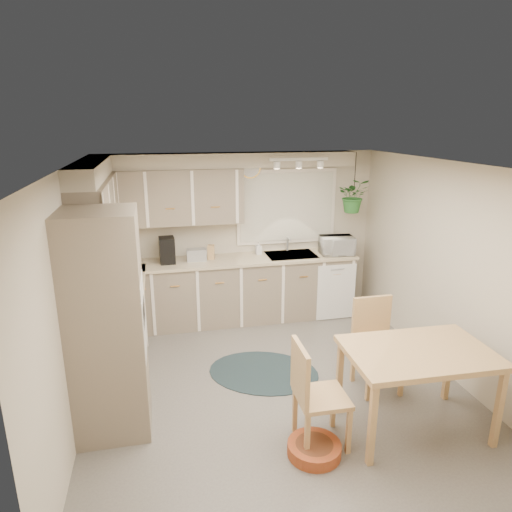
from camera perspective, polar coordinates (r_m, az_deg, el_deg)
The scene contains 35 objects.
floor at distance 5.28m, azimuth 2.44°, elevation -15.67°, with size 4.20×4.20×0.00m, color #68645C.
ceiling at distance 4.49m, azimuth 2.82°, elevation 11.23°, with size 4.20×4.20×0.00m, color silver.
wall_back at distance 6.72m, azimuth -2.00°, elevation 2.61°, with size 4.00×0.04×2.40m, color #BAAF9A.
wall_front at distance 2.98m, azimuth 13.54°, elevation -16.76°, with size 4.00×0.04×2.40m, color #BAAF9A.
wall_left at distance 4.68m, azimuth -21.87°, elevation -4.88°, with size 0.04×4.20×2.40m, color #BAAF9A.
wall_right at distance 5.59m, azimuth 22.84°, elevation -1.58°, with size 0.04×4.20×2.40m, color #BAAF9A.
base_cab_left at distance 5.73m, azimuth -16.75°, elevation -8.60°, with size 0.60×1.85×0.90m, color gray.
base_cab_back at distance 6.63m, azimuth -3.17°, elevation -4.40°, with size 3.60×0.60×0.90m, color gray.
counter_left at distance 5.55m, azimuth -17.04°, elevation -4.19°, with size 0.64×1.89×0.04m, color #C5B790.
counter_back at distance 6.46m, azimuth -3.22°, elevation -0.54°, with size 3.64×0.64×0.04m, color #C5B790.
oven_stack at distance 4.35m, azimuth -18.14°, elevation -8.29°, with size 0.65×0.65×2.10m, color gray.
wall_oven_face at distance 4.32m, azimuth -13.88°, elevation -8.08°, with size 0.02×0.56×0.58m, color silver.
upper_cab_left at distance 5.45m, azimuth -19.17°, elevation 5.15°, with size 0.35×2.00×0.75m, color gray.
upper_cab_back at distance 6.32m, azimuth -10.79°, elevation 7.23°, with size 2.00×0.35×0.75m, color gray.
soffit_left at distance 5.38m, azimuth -19.91°, elevation 10.09°, with size 0.30×2.00×0.20m, color #BAAF9A.
soffit_back at distance 6.36m, azimuth -3.66°, elevation 11.86°, with size 3.60×0.30×0.20m, color #BAAF9A.
cooktop at distance 5.00m, azimuth -17.41°, elevation -6.20°, with size 0.52×0.58×0.02m, color silver.
range_hood at distance 4.85m, azimuth -18.10°, elevation -1.24°, with size 0.40×0.60×0.14m, color silver.
window_blinds at distance 6.76m, azimuth 3.88°, elevation 6.15°, with size 1.40×0.02×1.00m, color white.
window_frame at distance 6.77m, azimuth 3.86°, elevation 6.16°, with size 1.50×0.02×1.10m, color silver.
sink at distance 6.67m, azimuth 4.41°, elevation -0.19°, with size 0.70×0.48×0.10m, color #AEB2B7.
dishwasher_front at distance 6.75m, azimuth 9.99°, elevation -4.48°, with size 0.58×0.01×0.83m, color silver.
track_light_bar at distance 6.18m, azimuth 5.39°, elevation 11.96°, with size 0.80×0.04×0.04m, color silver.
wall_clock at distance 6.55m, azimuth -0.73°, elevation 10.97°, with size 0.30×0.30×0.03m, color gold.
dining_table at distance 4.66m, azimuth 19.23°, elevation -15.51°, with size 1.31×0.87×0.82m, color tan.
chair_left at distance 4.25m, azimuth 8.26°, elevation -16.73°, with size 0.46×0.46×0.99m, color tan.
chair_back at distance 5.13m, azimuth 15.09°, elevation -10.93°, with size 0.46×0.46×0.99m, color tan.
braided_rug at distance 5.48m, azimuth 0.94°, elevation -14.30°, with size 1.28×0.96×0.01m, color black.
pet_bed at distance 4.36m, azimuth 7.28°, elevation -22.82°, with size 0.47×0.47×0.11m, color #A43820.
microwave at distance 6.75m, azimuth 10.08°, elevation 1.56°, with size 0.48×0.26×0.32m, color silver.
soap_bottle at distance 6.68m, azimuth 0.31°, elevation 0.61°, with size 0.08×0.18×0.08m, color silver.
hanging_plant at distance 6.70m, azimuth 12.09°, elevation 6.93°, with size 0.44×0.49×0.38m, color #276327.
coffee_maker at distance 6.35m, azimuth -11.05°, elevation 0.72°, with size 0.20×0.25×0.36m, color black.
toaster at distance 6.41m, azimuth -7.45°, elevation 0.16°, with size 0.27×0.16×0.17m, color #AEB2B7.
knife_block at distance 6.45m, azimuth -5.65°, elevation 0.50°, with size 0.09×0.09×0.20m, color tan.
Camera 1 is at (-1.17, -4.32, 2.81)m, focal length 32.00 mm.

